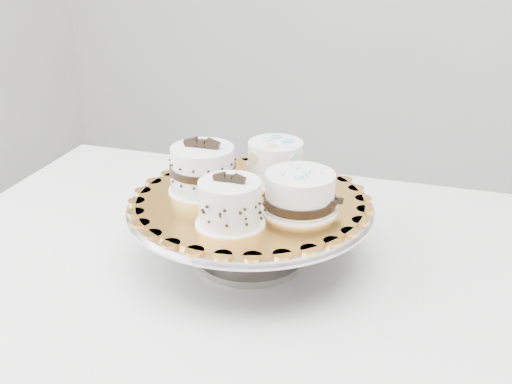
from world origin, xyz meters
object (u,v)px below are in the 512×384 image
at_px(cake_stand, 250,221).
at_px(cake_dots, 276,161).
at_px(table, 270,300).
at_px(cake_ribbon, 301,193).
at_px(cake_swirl, 230,204).
at_px(cake_banded, 203,171).
at_px(cake_board, 250,200).

bearing_deg(cake_stand, cake_dots, 86.08).
xyz_separation_m(cake_stand, cake_dots, (0.01, 0.09, 0.07)).
relative_size(table, cake_ribbon, 9.70).
relative_size(cake_swirl, cake_banded, 0.90).
bearing_deg(cake_swirl, cake_stand, 90.28).
height_order(table, cake_ribbon, cake_ribbon).
distance_m(table, cake_ribbon, 0.23).
xyz_separation_m(cake_banded, cake_ribbon, (0.17, -0.01, -0.01)).
bearing_deg(cake_stand, cake_board, -116.57).
bearing_deg(cake_stand, cake_swirl, -83.94).
relative_size(cake_swirl, cake_dots, 0.90).
distance_m(table, cake_board, 0.19).
xyz_separation_m(cake_swirl, cake_banded, (-0.09, 0.09, 0.00)).
bearing_deg(cake_dots, cake_ribbon, -65.18).
height_order(cake_board, cake_banded, cake_banded).
height_order(cake_dots, cake_ribbon, cake_dots).
distance_m(cake_stand, cake_ribbon, 0.11).
xyz_separation_m(cake_stand, cake_swirl, (0.01, -0.09, 0.07)).
xyz_separation_m(table, cake_banded, (-0.11, -0.02, 0.22)).
xyz_separation_m(cake_board, cake_swirl, (0.01, -0.09, 0.03)).
distance_m(cake_swirl, cake_banded, 0.13).
bearing_deg(cake_stand, cake_ribbon, -4.59).
bearing_deg(cake_dots, cake_stand, -109.42).
relative_size(table, cake_banded, 11.28).
relative_size(table, cake_stand, 3.28).
height_order(cake_stand, cake_dots, cake_dots).
distance_m(cake_stand, cake_dots, 0.11).
bearing_deg(cake_banded, cake_stand, -6.73).
bearing_deg(cake_swirl, cake_board, 90.28).
xyz_separation_m(cake_stand, cake_board, (-0.00, -0.00, 0.04)).
height_order(table, cake_stand, cake_stand).
height_order(cake_stand, cake_board, cake_board).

